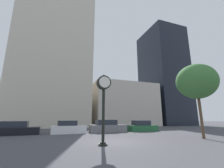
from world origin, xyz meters
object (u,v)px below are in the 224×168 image
object	(u,v)px
street_clock	(104,95)
car_grey	(107,127)
car_white	(68,128)
car_green	(142,127)
bare_tree	(196,82)
car_black	(16,129)

from	to	relation	value
street_clock	car_grey	world-z (taller)	street_clock
street_clock	car_white	world-z (taller)	street_clock
car_white	car_green	distance (m)	9.74
bare_tree	car_white	bearing A→B (deg)	139.98
car_black	bare_tree	distance (m)	18.53
car_grey	car_green	distance (m)	4.97
car_white	bare_tree	bearing A→B (deg)	-42.08
bare_tree	car_grey	bearing A→B (deg)	122.76
car_grey	bare_tree	world-z (taller)	bare_tree
street_clock	car_grey	xyz separation A→B (m)	(3.27, 9.13, -2.57)
street_clock	car_black	size ratio (longest dim) A/B	1.03
car_white	car_green	xyz separation A→B (m)	(9.74, -0.03, -0.02)
car_black	car_green	bearing A→B (deg)	-2.98
car_grey	bare_tree	distance (m)	11.32
car_black	bare_tree	xyz separation A→B (m)	(15.69, -8.85, 4.37)
street_clock	bare_tree	xyz separation A→B (m)	(8.94, 0.33, 1.75)
bare_tree	street_clock	bearing A→B (deg)	-177.89
street_clock	bare_tree	size ratio (longest dim) A/B	0.71
car_white	car_grey	xyz separation A→B (m)	(4.78, 0.04, 0.03)
street_clock	car_white	bearing A→B (deg)	99.40
car_grey	car_green	size ratio (longest dim) A/B	1.15
car_grey	car_black	bearing A→B (deg)	-179.82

